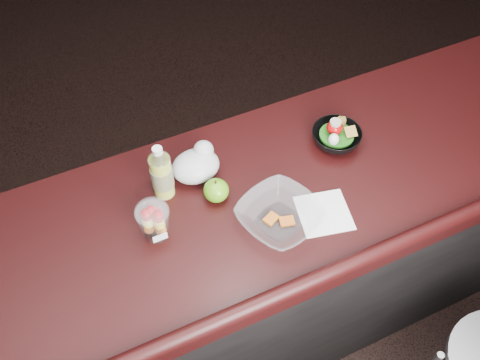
{
  "coord_description": "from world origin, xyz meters",
  "views": [
    {
      "loc": [
        -0.46,
        -0.62,
        2.4
      ],
      "look_at": [
        -0.02,
        0.32,
        1.1
      ],
      "focal_mm": 40.0,
      "sensor_mm": 36.0,
      "label": 1
    }
  ],
  "objects_px": {
    "lemonade_bottle": "(162,175)",
    "snack_bowl": "(336,136)",
    "fruit_cup": "(154,220)",
    "takeout_bowl": "(280,216)",
    "green_apple": "(216,190)"
  },
  "relations": [
    {
      "from": "snack_bowl",
      "to": "takeout_bowl",
      "type": "height_order",
      "value": "snack_bowl"
    },
    {
      "from": "fruit_cup",
      "to": "green_apple",
      "type": "relative_size",
      "value": 1.71
    },
    {
      "from": "lemonade_bottle",
      "to": "takeout_bowl",
      "type": "distance_m",
      "value": 0.39
    },
    {
      "from": "fruit_cup",
      "to": "takeout_bowl",
      "type": "xyz_separation_m",
      "value": [
        0.36,
        -0.12,
        -0.04
      ]
    },
    {
      "from": "fruit_cup",
      "to": "snack_bowl",
      "type": "distance_m",
      "value": 0.7
    },
    {
      "from": "takeout_bowl",
      "to": "lemonade_bottle",
      "type": "bearing_deg",
      "value": 137.77
    },
    {
      "from": "fruit_cup",
      "to": "green_apple",
      "type": "bearing_deg",
      "value": 12.62
    },
    {
      "from": "snack_bowl",
      "to": "fruit_cup",
      "type": "bearing_deg",
      "value": -172.15
    },
    {
      "from": "lemonade_bottle",
      "to": "green_apple",
      "type": "relative_size",
      "value": 2.5
    },
    {
      "from": "green_apple",
      "to": "snack_bowl",
      "type": "xyz_separation_m",
      "value": [
        0.47,
        0.05,
        -0.01
      ]
    },
    {
      "from": "lemonade_bottle",
      "to": "fruit_cup",
      "type": "bearing_deg",
      "value": -118.96
    },
    {
      "from": "green_apple",
      "to": "takeout_bowl",
      "type": "distance_m",
      "value": 0.22
    },
    {
      "from": "fruit_cup",
      "to": "green_apple",
      "type": "distance_m",
      "value": 0.23
    },
    {
      "from": "fruit_cup",
      "to": "green_apple",
      "type": "height_order",
      "value": "fruit_cup"
    },
    {
      "from": "lemonade_bottle",
      "to": "snack_bowl",
      "type": "relative_size",
      "value": 0.95
    }
  ]
}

